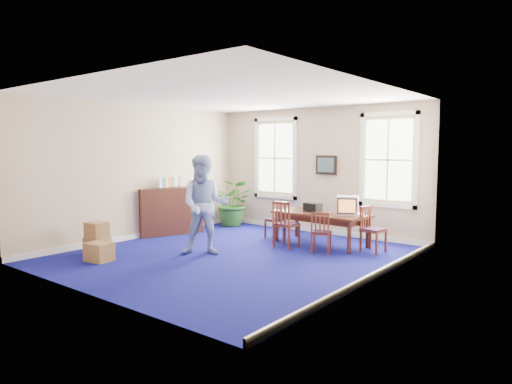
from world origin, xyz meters
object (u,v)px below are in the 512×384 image
Objects in this scene: conference_table at (321,228)px; crt_tv at (348,205)px; credenza at (170,209)px; potted_plant at (233,203)px; cardboard_boxes at (105,237)px; man at (205,205)px; chair_near_left at (286,224)px.

crt_tv is (0.63, 0.05, 0.57)m from conference_table.
credenza is 1.99m from potted_plant.
cardboard_boxes is (-3.63, -3.60, -0.59)m from crt_tv.
conference_table is 1.78× the size of cardboard_boxes.
man is at bearing -153.85° from crt_tv.
chair_near_left is 3.10m from potted_plant.
conference_table is 0.85m from crt_tv.
potted_plant reaches higher than chair_near_left.
chair_near_left is at bearing -116.72° from conference_table.
chair_near_left is 0.86× the size of cardboard_boxes.
credenza is at bearing 173.61° from crt_tv.
chair_near_left is 0.64× the size of credenza.
credenza is at bearing 115.88° from man.
chair_near_left is at bearing 30.41° from credenza.
chair_near_left is at bearing 47.79° from cardboard_boxes.
man is at bearing -4.10° from credenza.
potted_plant reaches higher than conference_table.
credenza is (-2.26, 1.04, -0.38)m from man.
conference_table is at bearing 49.83° from cardboard_boxes.
credenza reaches higher than cardboard_boxes.
man is 1.56× the size of potted_plant.
potted_plant is at bearing 98.47° from credenza.
chair_near_left is 0.79× the size of potted_plant.
cardboard_boxes is (0.20, -4.23, -0.31)m from potted_plant.
man is at bearing -116.23° from conference_table.
conference_table is 4.65m from cardboard_boxes.
man is (-0.93, -1.59, 0.50)m from chair_near_left.
potted_plant reaches higher than cardboard_boxes.
cardboard_boxes is (-2.56, -2.83, -0.17)m from chair_near_left.
conference_table is at bearing 160.69° from crt_tv.
credenza is at bearing -156.33° from conference_table.
conference_table is 2.08× the size of chair_near_left.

